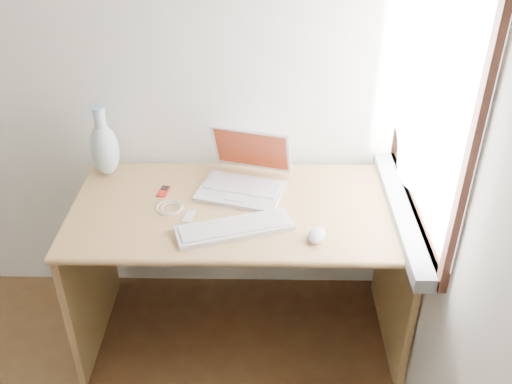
{
  "coord_description": "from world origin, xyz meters",
  "views": [
    {
      "loc": [
        1.1,
        -0.7,
        2.16
      ],
      "look_at": [
        1.07,
        1.35,
        0.84
      ],
      "focal_mm": 40.0,
      "sensor_mm": 36.0,
      "label": 1
    }
  ],
  "objects_px": {
    "vase": "(104,148)",
    "laptop": "(241,176)",
    "external_keyboard": "(235,228)",
    "desk": "(242,235)"
  },
  "relations": [
    {
      "from": "laptop",
      "to": "external_keyboard",
      "type": "bearing_deg",
      "value": -76.58
    },
    {
      "from": "laptop",
      "to": "vase",
      "type": "height_order",
      "value": "vase"
    },
    {
      "from": "external_keyboard",
      "to": "vase",
      "type": "distance_m",
      "value": 0.77
    },
    {
      "from": "laptop",
      "to": "vase",
      "type": "xyz_separation_m",
      "value": [
        -0.63,
        0.11,
        0.08
      ]
    },
    {
      "from": "vase",
      "to": "laptop",
      "type": "bearing_deg",
      "value": -10.06
    },
    {
      "from": "desk",
      "to": "laptop",
      "type": "distance_m",
      "value": 0.29
    },
    {
      "from": "external_keyboard",
      "to": "laptop",
      "type": "bearing_deg",
      "value": 69.75
    },
    {
      "from": "desk",
      "to": "vase",
      "type": "relative_size",
      "value": 4.3
    },
    {
      "from": "desk",
      "to": "external_keyboard",
      "type": "height_order",
      "value": "external_keyboard"
    },
    {
      "from": "external_keyboard",
      "to": "vase",
      "type": "bearing_deg",
      "value": 126.56
    }
  ]
}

